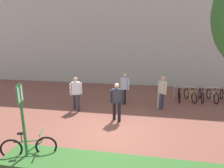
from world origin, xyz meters
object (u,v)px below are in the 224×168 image
Objects in this scene: bike_at_sign at (29,147)px; person_suited_dark at (117,100)px; bollard_steel at (159,100)px; bike_rack_cluster at (201,95)px; person_shirt_white at (76,92)px; person_casual_tan at (162,90)px; parking_sign_post at (22,112)px; person_shirt_blue at (125,86)px.

person_suited_dark is at bearing 53.81° from bike_at_sign.
bollard_steel is 0.52× the size of person_suited_dark.
person_shirt_white is at bearing -158.53° from bike_rack_cluster.
bollard_steel is 0.52× the size of person_casual_tan.
person_casual_tan is at bearing 49.39° from parking_sign_post.
person_shirt_white is at bearing -167.19° from person_casual_tan.
person_shirt_white is at bearing -148.09° from person_shirt_blue.
bike_rack_cluster is (6.72, 6.70, -1.21)m from parking_sign_post.
person_shirt_white is (0.08, 4.09, -0.57)m from parking_sign_post.
parking_sign_post is at bearing -125.28° from person_suited_dark.
bollard_steel is 4.28m from person_shirt_white.
parking_sign_post reaches higher than bollard_steel.
person_casual_tan is (2.07, 1.85, 0.00)m from person_suited_dark.
person_casual_tan is (4.26, 0.97, 0.00)m from person_shirt_white.
parking_sign_post is 1.38× the size of person_casual_tan.
bollard_steel is at bearing 154.95° from person_casual_tan.
person_shirt_blue reaches higher than bike_rack_cluster.
person_shirt_blue is at bearing 66.74° from parking_sign_post.
parking_sign_post is 9.57m from bike_rack_cluster.
bollard_steel is at bearing -147.83° from bike_rack_cluster.
person_shirt_white is 1.00× the size of person_shirt_blue.
person_casual_tan reaches higher than bike_at_sign.
parking_sign_post is 1.38× the size of person_suited_dark.
person_shirt_blue reaches higher than bollard_steel.
bike_rack_cluster is at bearing 21.47° from person_shirt_white.
bike_at_sign is at bearing -131.22° from person_casual_tan.
person_casual_tan is at bearing 48.78° from bike_at_sign.
bike_at_sign is at bearing -113.62° from person_shirt_blue.
person_shirt_white is at bearing 88.94° from bike_at_sign.
bike_rack_cluster is 2.97m from bollard_steel.
person_suited_dark is at bearing -135.33° from bollard_steel.
bike_rack_cluster is at bearing 38.14° from person_suited_dark.
person_suited_dark is 2.31m from person_shirt_blue.
bike_at_sign is 0.94× the size of person_shirt_white.
person_shirt_blue is (0.10, 2.31, 0.00)m from person_suited_dark.
person_shirt_white is at bearing -165.98° from bollard_steel.
parking_sign_post reaches higher than bike_rack_cluster.
bike_rack_cluster is 3.56× the size of bollard_steel.
bollard_steel is 0.55m from person_casual_tan.
bollard_steel is (-2.51, -1.58, 0.10)m from bike_rack_cluster.
parking_sign_post reaches higher than person_shirt_white.
person_suited_dark reaches higher than bollard_steel.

